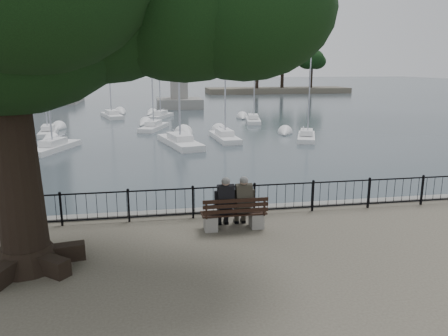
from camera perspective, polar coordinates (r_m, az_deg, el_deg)
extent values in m
cube|color=slate|center=(14.84, -0.33, -7.48)|extent=(200.00, 0.40, 1.20)
plane|color=#29343A|center=(113.85, -8.85, 10.24)|extent=(260.00, 260.00, 0.00)
cube|color=black|center=(13.91, 0.00, -2.49)|extent=(22.00, 0.04, 0.04)
cube|color=black|center=(14.15, 0.00, -5.72)|extent=(22.00, 0.04, 0.04)
cube|color=slate|center=(12.99, -1.76, -7.17)|extent=(0.38, 0.49, 0.44)
cube|color=slate|center=(13.25, 4.26, -6.78)|extent=(0.38, 0.49, 0.44)
cube|color=black|center=(13.02, 1.28, -5.90)|extent=(1.94, 0.55, 0.04)
cube|color=black|center=(12.64, 1.56, -4.95)|extent=(1.93, 0.06, 0.43)
cube|color=black|center=(12.94, 0.15, -5.42)|extent=(0.39, 0.32, 0.26)
cube|color=black|center=(12.70, 0.25, -3.84)|extent=(0.47, 0.26, 0.64)
sphere|color=tan|center=(12.62, 0.21, -1.83)|extent=(0.25, 0.25, 0.25)
ellipsoid|color=slate|center=(12.58, 0.23, -1.69)|extent=(0.26, 0.26, 0.22)
cube|color=black|center=(13.35, -0.10, -6.50)|extent=(0.35, 0.47, 0.48)
cube|color=#2A2824|center=(13.04, 2.48, -5.28)|extent=(0.39, 0.32, 0.26)
cube|color=#2A2824|center=(12.81, 2.62, -3.71)|extent=(0.47, 0.26, 0.64)
sphere|color=tan|center=(12.72, 2.60, -1.71)|extent=(0.25, 0.25, 0.25)
ellipsoid|color=slate|center=(12.69, 2.62, -1.58)|extent=(0.26, 0.26, 0.22)
cube|color=#2A2824|center=(13.45, 2.17, -6.36)|extent=(0.35, 0.47, 0.48)
cone|color=black|center=(11.81, -24.31, -10.38)|extent=(1.76, 1.76, 0.52)
cone|color=black|center=(11.04, -25.71, 3.32)|extent=(1.14, 1.14, 6.20)
ellipsoid|color=black|center=(10.72, -5.33, 20.95)|extent=(4.75, 4.75, 3.71)
ellipsoid|color=black|center=(10.49, 2.70, 20.02)|extent=(4.13, 4.13, 3.22)
cube|color=slate|center=(74.54, -22.26, 8.35)|extent=(10.31, 10.31, 1.40)
cone|color=slate|center=(74.75, -23.15, 18.12)|extent=(6.60, 6.60, 24.74)
cube|color=slate|center=(61.05, -5.87, 8.37)|extent=(6.06, 6.06, 1.40)
cube|color=slate|center=(60.89, -5.92, 10.74)|extent=(2.22, 2.62, 4.04)
cube|color=slate|center=(60.84, -5.97, 12.78)|extent=(2.62, 3.02, 0.30)
cube|color=slate|center=(61.14, -6.01, 13.58)|extent=(1.31, 2.22, 1.41)
cube|color=slate|center=(60.14, -5.96, 14.27)|extent=(1.52, 1.01, 1.62)
sphere|color=slate|center=(59.77, -5.96, 15.34)|extent=(1.72, 1.72, 1.72)
cube|color=white|center=(32.44, -21.33, 2.32)|extent=(3.10, 5.14, 0.55)
cube|color=white|center=(32.36, -21.41, 3.19)|extent=(1.68, 2.26, 0.42)
cylinder|color=#ABACB9|center=(31.70, -22.10, 9.95)|extent=(0.11, 0.11, 8.09)
cube|color=white|center=(32.33, -5.77, 3.14)|extent=(3.13, 6.41, 0.69)
cube|color=white|center=(32.25, -5.79, 4.01)|extent=(1.82, 2.74, 0.51)
cylinder|color=#ABACB9|center=(31.49, -5.98, 13.95)|extent=(0.14, 0.14, 11.52)
cube|color=white|center=(34.59, 0.07, 3.87)|extent=(1.84, 5.32, 0.58)
cube|color=white|center=(34.51, 0.07, 4.69)|extent=(1.22, 2.20, 0.44)
cylinder|color=#ABACB9|center=(33.84, 0.16, 12.33)|extent=(0.12, 0.12, 9.59)
cube|color=white|center=(35.33, 10.70, 3.84)|extent=(2.86, 4.81, 0.52)
cube|color=white|center=(35.25, 10.73, 4.64)|extent=(1.56, 2.11, 0.39)
cylinder|color=#ABACB9|center=(34.65, 11.17, 11.03)|extent=(0.10, 0.10, 8.29)
cube|color=white|center=(40.20, -21.93, 4.23)|extent=(1.79, 4.81, 0.52)
cube|color=white|center=(40.13, -21.99, 4.94)|extent=(1.15, 2.01, 0.39)
cylinder|color=#ABACB9|center=(39.55, -22.64, 11.35)|extent=(0.10, 0.10, 9.41)
cube|color=white|center=(40.74, -9.17, 5.13)|extent=(2.96, 5.12, 0.55)
cube|color=white|center=(40.67, -9.20, 5.83)|extent=(1.63, 2.24, 0.41)
cylinder|color=#ABACB9|center=(40.07, -9.46, 12.96)|extent=(0.11, 0.11, 10.50)
cube|color=white|center=(45.55, 3.82, 6.12)|extent=(2.20, 4.97, 0.53)
cube|color=white|center=(45.49, 3.83, 6.75)|extent=(1.32, 2.11, 0.40)
cylinder|color=#ABACB9|center=(44.96, 3.99, 11.56)|extent=(0.11, 0.11, 8.05)
cube|color=white|center=(51.11, -14.43, 6.52)|extent=(2.99, 5.64, 0.60)
cube|color=white|center=(51.05, -14.46, 7.07)|extent=(1.69, 2.44, 0.45)
cylinder|color=#ABACB9|center=(50.50, -14.89, 13.86)|extent=(0.12, 0.12, 12.49)
cube|color=white|center=(49.81, -8.28, 6.63)|extent=(3.19, 5.03, 0.54)
cube|color=white|center=(49.76, -8.30, 7.20)|extent=(1.71, 2.23, 0.41)
cylinder|color=#ABACB9|center=(49.23, -8.45, 11.85)|extent=(0.11, 0.11, 8.49)
cube|color=#4D483E|center=(94.85, 6.98, 10.01)|extent=(30.00, 8.00, 1.20)
cylinder|color=black|center=(91.48, 4.33, 11.52)|extent=(0.70, 0.70, 4.00)
ellipsoid|color=black|center=(91.45, 4.37, 14.03)|extent=(5.20, 5.20, 4.16)
cylinder|color=black|center=(95.04, 7.61, 11.51)|extent=(0.70, 0.70, 4.00)
ellipsoid|color=black|center=(95.00, 7.68, 13.92)|extent=(5.20, 5.20, 4.16)
cylinder|color=black|center=(96.06, 11.28, 11.39)|extent=(0.70, 0.70, 4.00)
ellipsoid|color=black|center=(96.03, 11.39, 13.78)|extent=(5.20, 5.20, 4.16)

